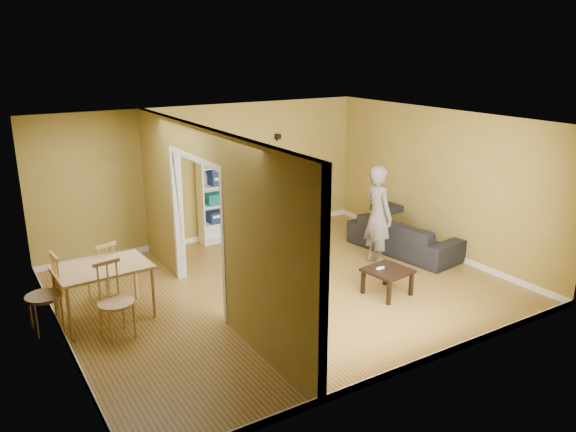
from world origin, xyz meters
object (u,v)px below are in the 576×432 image
object	(u,v)px
bookshelf	(218,194)
chair_near	(116,301)
dining_table	(103,272)
sofa	(404,231)
chair_left	(44,294)
person	(378,207)
coffee_table	(388,273)
chair_far	(102,272)

from	to	relation	value
bookshelf	chair_near	size ratio (longest dim) A/B	1.84
dining_table	chair_near	bearing A→B (deg)	-90.59
sofa	chair_left	world-z (taller)	chair_left
person	coffee_table	xyz separation A→B (m)	(-0.68, -1.06, -0.68)
coffee_table	chair_left	distance (m)	4.84
sofa	chair_far	world-z (taller)	chair_far
sofa	dining_table	distance (m)	5.33
chair_near	bookshelf	bearing A→B (deg)	35.86
sofa	person	size ratio (longest dim) A/B	1.04
sofa	bookshelf	world-z (taller)	bookshelf
sofa	chair_left	distance (m)	6.08
bookshelf	chair_far	bearing A→B (deg)	-148.63
chair_left	chair_near	bearing A→B (deg)	43.70
sofa	chair_near	size ratio (longest dim) A/B	2.10
bookshelf	coffee_table	xyz separation A→B (m)	(1.11, -3.61, -0.58)
person	chair_left	world-z (taller)	person
person	dining_table	bearing A→B (deg)	88.11
chair_left	chair_far	bearing A→B (deg)	115.01
bookshelf	chair_far	size ratio (longest dim) A/B	1.97
chair_left	chair_near	world-z (taller)	chair_left
sofa	dining_table	xyz separation A→B (m)	(-5.31, 0.23, 0.28)
dining_table	chair_far	distance (m)	0.60
sofa	coffee_table	distance (m)	1.93
chair_far	sofa	bearing A→B (deg)	152.18
person	chair_far	bearing A→B (deg)	80.99
bookshelf	chair_left	distance (m)	4.08
dining_table	coffee_table	bearing A→B (deg)	-20.98
chair_left	coffee_table	bearing A→B (deg)	66.93
person	dining_table	distance (m)	4.55
bookshelf	dining_table	size ratio (longest dim) A/B	1.52
person	chair_near	distance (m)	4.56
chair_left	chair_near	size ratio (longest dim) A/B	1.03
chair_left	chair_near	distance (m)	1.01
sofa	coffee_table	bearing A→B (deg)	122.04
dining_table	chair_left	size ratio (longest dim) A/B	1.18
dining_table	chair_left	distance (m)	0.78
sofa	chair_near	xyz separation A→B (m)	(-5.32, -0.39, 0.10)
sofa	coffee_table	world-z (taller)	sofa
bookshelf	dining_table	distance (m)	3.47
sofa	chair_far	size ratio (longest dim) A/B	2.25
chair_left	chair_far	xyz separation A→B (m)	(0.87, 0.50, -0.05)
chair_left	bookshelf	bearing A→B (deg)	116.25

